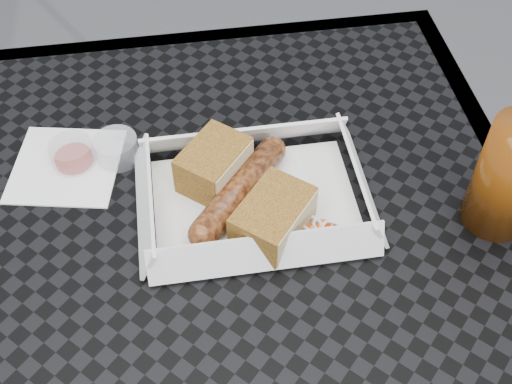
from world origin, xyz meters
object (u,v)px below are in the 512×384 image
food_tray (255,201)px  bratwurst (239,190)px  patio_table (181,311)px  drink_glass (510,177)px

food_tray → bratwurst: bearing=166.9°
patio_table → drink_glass: bearing=3.4°
food_tray → drink_glass: bearing=-13.1°
patio_table → food_tray: food_tray is taller
drink_glass → patio_table: bearing=-176.6°
patio_table → drink_glass: drink_glass is taller
food_tray → bratwurst: (-0.02, 0.00, 0.02)m
patio_table → bratwurst: 0.15m
food_tray → bratwurst: 0.02m
food_tray → drink_glass: (0.25, -0.06, 0.06)m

